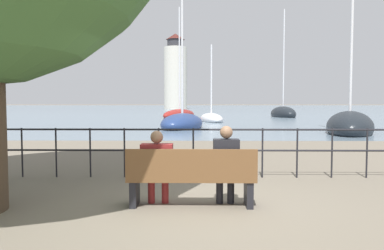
% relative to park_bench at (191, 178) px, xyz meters
% --- Properties ---
extents(ground_plane, '(1000.00, 1000.00, 0.00)m').
position_rel_park_bench_xyz_m(ground_plane, '(0.00, 0.06, -0.44)').
color(ground_plane, '#706656').
extents(harbor_water, '(600.00, 300.00, 0.01)m').
position_rel_park_bench_xyz_m(harbor_water, '(0.00, 160.04, -0.43)').
color(harbor_water, slate).
rests_on(harbor_water, ground_plane).
extents(park_bench, '(1.95, 0.45, 0.90)m').
position_rel_park_bench_xyz_m(park_bench, '(0.00, 0.00, 0.00)').
color(park_bench, brown).
rests_on(park_bench, ground_plane).
extents(seated_person_left, '(0.48, 0.35, 1.16)m').
position_rel_park_bench_xyz_m(seated_person_left, '(-0.53, 0.08, 0.20)').
color(seated_person_left, maroon).
rests_on(seated_person_left, ground_plane).
extents(seated_person_right, '(0.39, 0.35, 1.23)m').
position_rel_park_bench_xyz_m(seated_person_right, '(0.53, 0.08, 0.24)').
color(seated_person_right, black).
rests_on(seated_person_right, ground_plane).
extents(promenade_railing, '(13.20, 0.04, 1.05)m').
position_rel_park_bench_xyz_m(promenade_railing, '(0.00, 2.27, 0.26)').
color(promenade_railing, black).
rests_on(promenade_railing, ground_plane).
extents(sailboat_0, '(4.29, 6.40, 11.61)m').
position_rel_park_bench_xyz_m(sailboat_0, '(8.14, 14.28, -0.06)').
color(sailboat_0, black).
rests_on(sailboat_0, ground_plane).
extents(sailboat_2, '(2.54, 6.13, 6.96)m').
position_rel_park_bench_xyz_m(sailboat_2, '(1.27, 27.04, -0.19)').
color(sailboat_2, silver).
rests_on(sailboat_2, ground_plane).
extents(sailboat_3, '(2.84, 6.13, 12.80)m').
position_rel_park_bench_xyz_m(sailboat_3, '(9.95, 37.74, -0.03)').
color(sailboat_3, black).
rests_on(sailboat_3, ground_plane).
extents(sailboat_4, '(4.40, 7.25, 12.56)m').
position_rel_park_bench_xyz_m(sailboat_4, '(-1.95, 36.14, -0.09)').
color(sailboat_4, maroon).
rests_on(sailboat_4, ground_plane).
extents(sailboat_5, '(3.50, 5.45, 12.50)m').
position_rel_park_bench_xyz_m(sailboat_5, '(-0.88, 17.91, -0.08)').
color(sailboat_5, navy).
rests_on(sailboat_5, ground_plane).
extents(harbor_lighthouse, '(6.36, 6.36, 20.66)m').
position_rel_park_bench_xyz_m(harbor_lighthouse, '(-6.07, 97.83, 9.17)').
color(harbor_lighthouse, beige).
rests_on(harbor_lighthouse, ground_plane).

